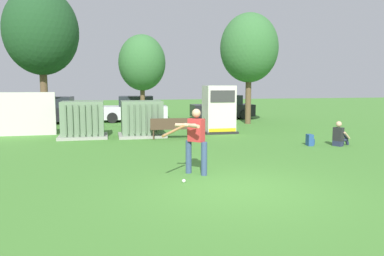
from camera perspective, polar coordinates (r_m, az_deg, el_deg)
ground_plane at (r=8.63m, az=6.69°, el=-9.29°), size 96.00×96.00×0.00m
fence_panel at (r=18.97m, az=-27.43°, el=1.86°), size 4.80×0.12×2.00m
transformer_west at (r=17.10m, az=-16.44°, el=1.18°), size 2.10×1.70×1.62m
transformer_mid_west at (r=16.94m, az=-7.74°, el=1.34°), size 2.10×1.70×1.62m
generator_enclosure at (r=18.13m, az=4.15°, el=2.85°), size 1.60×1.40×2.30m
park_bench at (r=16.06m, az=-3.24°, el=0.19°), size 1.82×0.51×0.92m
batter at (r=9.69m, az=0.49°, el=-1.56°), size 1.32×1.32×1.74m
sports_ball at (r=9.07m, az=-1.27°, el=-8.14°), size 0.09×0.09×0.09m
seated_spectator at (r=15.41m, az=21.75°, el=-1.16°), size 0.79×0.67×0.96m
backpack at (r=15.07m, az=17.68°, el=-1.79°), size 0.29×0.34×0.44m
tree_left at (r=22.29m, az=-22.17°, el=13.52°), size 3.95×3.95×7.55m
tree_center_left at (r=22.24m, az=-7.69°, el=9.88°), size 2.75×2.75×5.25m
tree_center_right at (r=22.52m, az=8.78°, el=12.03°), size 3.40×3.40×6.51m
parked_car_leftmost at (r=23.85m, az=-20.69°, el=2.45°), size 4.34×2.22×1.62m
parked_car_left_of_center at (r=23.93m, az=-8.87°, el=2.82°), size 4.30×2.12×1.62m
parked_car_right_of_center at (r=25.50m, az=4.75°, el=3.13°), size 4.20×1.92×1.62m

